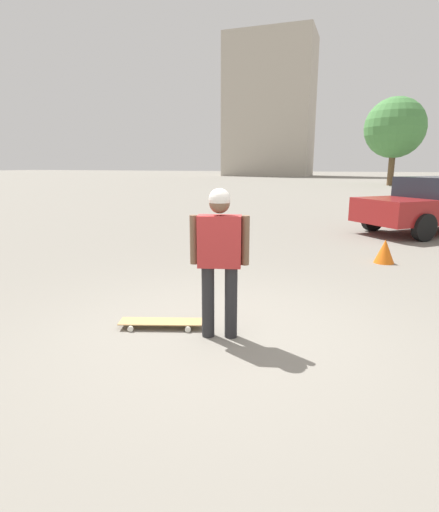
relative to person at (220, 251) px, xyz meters
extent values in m
plane|color=gray|center=(0.00, 0.00, -0.99)|extent=(220.00, 220.00, 0.00)
cylinder|color=#262628|center=(-0.12, -0.03, -0.58)|extent=(0.14, 0.14, 0.81)
cylinder|color=#262628|center=(0.12, 0.03, -0.58)|extent=(0.14, 0.14, 0.81)
cube|color=#B22D2D|center=(0.00, 0.00, 0.10)|extent=(0.50, 0.31, 0.56)
cylinder|color=brown|center=(-0.27, -0.07, 0.12)|extent=(0.09, 0.09, 0.53)
cylinder|color=brown|center=(0.27, 0.07, 0.12)|extent=(0.09, 0.09, 0.53)
sphere|color=brown|center=(0.00, 0.00, 0.51)|extent=(0.22, 0.22, 0.22)
sphere|color=silver|center=(0.00, 0.00, 0.55)|extent=(0.23, 0.23, 0.23)
cube|color=tan|center=(-0.74, 0.01, -0.92)|extent=(1.01, 0.53, 0.01)
cylinder|color=silver|center=(-1.02, -0.22, -0.95)|extent=(0.07, 0.05, 0.07)
cylinder|color=silver|center=(-1.10, 0.03, -0.95)|extent=(0.07, 0.05, 0.07)
cylinder|color=silver|center=(-0.38, -0.02, -0.95)|extent=(0.07, 0.05, 0.07)
cylinder|color=silver|center=(-0.46, 0.24, -0.95)|extent=(0.07, 0.05, 0.07)
cube|color=maroon|center=(3.41, 8.75, -0.31)|extent=(4.68, 4.49, 0.65)
cylinder|color=black|center=(2.92, 7.11, -0.64)|extent=(0.65, 0.62, 0.70)
cylinder|color=black|center=(1.73, 8.41, -0.64)|extent=(0.65, 0.62, 0.70)
cube|color=#B2A899|center=(-14.24, 64.90, 10.16)|extent=(14.12, 8.95, 22.29)
cylinder|color=brown|center=(3.69, 36.62, 0.63)|extent=(0.55, 0.55, 3.24)
sphere|color=#478442|center=(3.69, 36.62, 4.12)|extent=(5.33, 5.33, 5.33)
cone|color=orange|center=(1.90, 4.33, -0.75)|extent=(0.39, 0.39, 0.47)
camera|label=1|loc=(1.40, -3.94, 0.90)|focal=28.00mm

